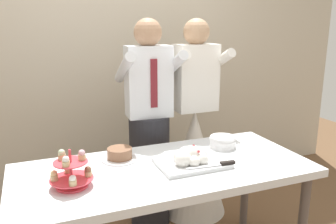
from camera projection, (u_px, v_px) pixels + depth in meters
name	position (u px, v px, depth m)	size (l,w,h in m)	color
rear_wall	(109.00, 42.00, 3.23)	(5.20, 0.10, 2.90)	beige
dessert_table	(165.00, 178.00, 2.15)	(1.80, 0.80, 0.78)	silver
cupcake_stand	(71.00, 173.00, 1.85)	(0.23, 0.23, 0.21)	#D83F4C
main_cake_tray	(191.00, 158.00, 2.15)	(0.44, 0.31, 0.13)	silver
plate_stack	(223.00, 142.00, 2.45)	(0.19, 0.19, 0.08)	white
round_cake	(120.00, 154.00, 2.23)	(0.24, 0.24, 0.08)	white
person_groom	(149.00, 137.00, 2.77)	(0.49, 0.51, 1.66)	#232328
person_bride	(194.00, 148.00, 2.99)	(0.56, 0.56, 1.66)	white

